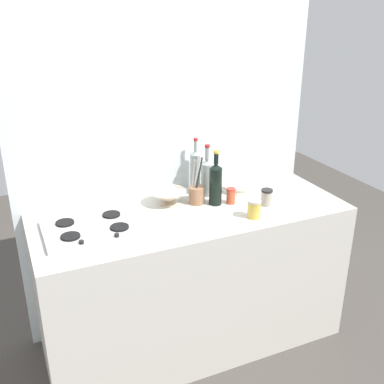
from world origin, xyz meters
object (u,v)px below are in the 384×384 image
mixing_bowl (168,197)px  wine_bottle_mid_left (216,183)px  plate_stack (238,187)px  condiment_jar_spare (254,209)px  utensil_crock (197,193)px  condiment_jar_front (267,197)px  stovetop_hob (92,228)px  condiment_jar_rear (231,196)px  wine_bottle_leftmost (207,176)px  wine_bottle_mid_right (196,170)px

mixing_bowl → wine_bottle_mid_left: bearing=-23.3°
plate_stack → condiment_jar_spare: 0.41m
mixing_bowl → utensil_crock: (0.16, -0.06, 0.02)m
plate_stack → mixing_bowl: (-0.49, -0.03, 0.02)m
wine_bottle_mid_left → condiment_jar_spare: bearing=-65.6°
plate_stack → condiment_jar_front: condiment_jar_front is taller
condiment_jar_front → stovetop_hob: bearing=174.7°
stovetop_hob → condiment_jar_spare: (0.86, -0.21, 0.04)m
wine_bottle_mid_left → condiment_jar_front: (0.27, -0.13, -0.08)m
mixing_bowl → condiment_jar_rear: (0.34, -0.14, 0.00)m
condiment_jar_rear → wine_bottle_mid_left: bearing=162.4°
condiment_jar_rear → utensil_crock: bearing=156.1°
wine_bottle_mid_left → plate_stack: bearing=30.3°
wine_bottle_mid_left → utensil_crock: (-0.10, 0.05, -0.07)m
wine_bottle_leftmost → condiment_jar_rear: 0.20m
wine_bottle_mid_right → condiment_jar_rear: size_ratio=3.59×
wine_bottle_leftmost → condiment_jar_rear: size_ratio=3.41×
plate_stack → utensil_crock: size_ratio=0.73×
utensil_crock → wine_bottle_mid_left: bearing=-29.2°
plate_stack → stovetop_hob: bearing=-169.8°
utensil_crock → condiment_jar_spare: 0.37m
plate_stack → mixing_bowl: 0.49m
wine_bottle_mid_right → condiment_jar_front: (0.29, -0.37, -0.09)m
plate_stack → condiment_jar_rear: (-0.14, -0.16, 0.03)m
mixing_bowl → wine_bottle_mid_right: bearing=28.7°
mixing_bowl → utensil_crock: 0.17m
utensil_crock → condiment_jar_rear: (0.19, -0.08, -0.02)m
wine_bottle_leftmost → utensil_crock: (-0.11, -0.08, -0.06)m
stovetop_hob → wine_bottle_leftmost: 0.78m
wine_bottle_mid_left → condiment_jar_front: 0.31m
wine_bottle_mid_right → utensil_crock: wine_bottle_mid_right is taller
condiment_jar_rear → wine_bottle_leftmost: bearing=115.4°
stovetop_hob → wine_bottle_mid_right: 0.78m
wine_bottle_mid_left → condiment_jar_spare: wine_bottle_mid_left is taller
wine_bottle_mid_right → utensil_crock: (-0.08, -0.18, -0.07)m
wine_bottle_mid_left → condiment_jar_spare: (0.11, -0.25, -0.08)m
utensil_crock → condiment_jar_spare: (0.21, -0.31, -0.01)m
condiment_jar_spare → wine_bottle_mid_right: bearing=105.4°
wine_bottle_mid_right → mixing_bowl: size_ratio=1.58×
mixing_bowl → condiment_jar_front: bearing=-25.0°
wine_bottle_mid_right → utensil_crock: 0.21m
condiment_jar_rear → plate_stack: bearing=48.8°
wine_bottle_leftmost → condiment_jar_front: size_ratio=3.33×
wine_bottle_leftmost → condiment_jar_spare: wine_bottle_leftmost is taller
wine_bottle_mid_left → condiment_jar_rear: (0.09, -0.03, -0.08)m
wine_bottle_mid_right → condiment_jar_front: wine_bottle_mid_right is taller
wine_bottle_mid_right → condiment_jar_rear: wine_bottle_mid_right is taller
plate_stack → wine_bottle_leftmost: wine_bottle_leftmost is taller
wine_bottle_mid_right → stovetop_hob: bearing=-158.8°
utensil_crock → condiment_jar_rear: 0.20m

